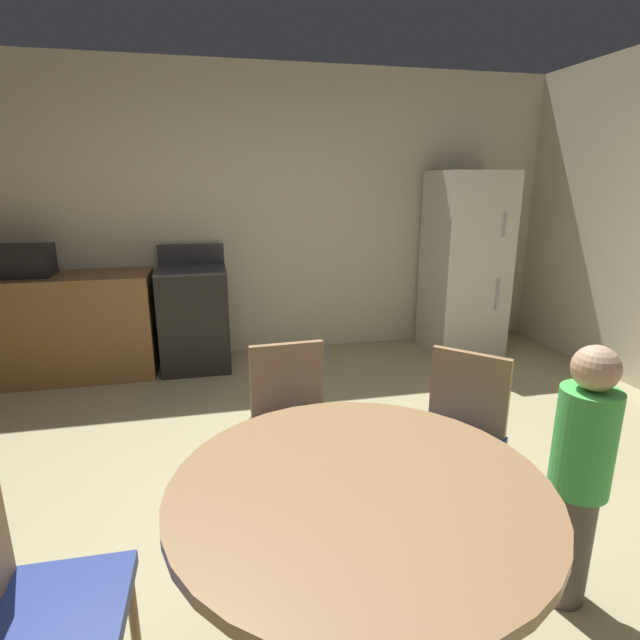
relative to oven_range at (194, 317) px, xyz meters
name	(u,v)px	position (x,y,z in m)	size (l,w,h in m)	color
ground_plane	(333,527)	(0.68, -2.47, -0.47)	(14.00, 14.00, 0.00)	tan
wall_back	(261,215)	(0.68, 0.40, 0.88)	(6.09, 0.12, 2.70)	beige
kitchen_counter	(50,328)	(-1.21, 0.00, -0.02)	(1.72, 0.60, 0.90)	olive
oven_range	(194,317)	(0.00, 0.00, 0.00)	(0.60, 0.60, 1.10)	black
refrigerator	(465,263)	(2.62, -0.05, 0.41)	(0.68, 0.68, 1.76)	silver
microwave	(22,261)	(-1.34, 0.00, 0.56)	(0.44, 0.32, 0.26)	black
dining_table	(359,528)	(0.57, -3.23, 0.13)	(1.18, 1.18, 0.76)	#9E754C
chair_northeast	(458,432)	(1.27, -2.56, 0.03)	(0.57, 0.57, 0.87)	#9E754C
chair_west	(27,604)	(-0.40, -3.21, 0.03)	(0.41, 0.41, 0.87)	#9E754C
chair_north	(292,420)	(0.52, -2.26, 0.03)	(0.42, 0.42, 0.87)	#9E754C
person_child	(580,472)	(1.50, -3.08, 0.11)	(0.25, 0.25, 1.09)	#665B51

